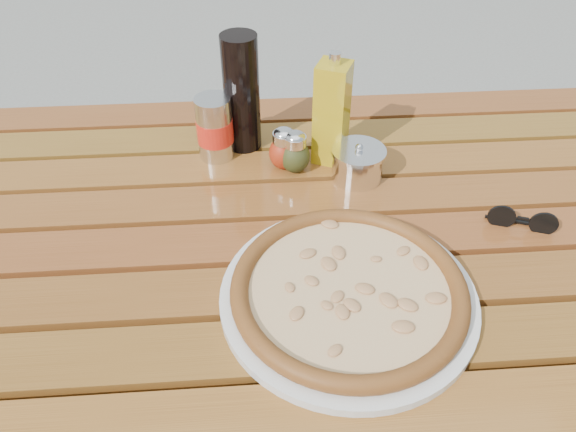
{
  "coord_description": "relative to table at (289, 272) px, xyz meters",
  "views": [
    {
      "loc": [
        -0.05,
        -0.65,
        1.36
      ],
      "look_at": [
        0.0,
        0.02,
        0.78
      ],
      "focal_mm": 35.0,
      "sensor_mm": 36.0,
      "label": 1
    }
  ],
  "objects": [
    {
      "name": "plate",
      "position": [
        0.07,
        -0.13,
        0.08
      ],
      "size": [
        0.41,
        0.41,
        0.01
      ],
      "primitive_type": "cylinder",
      "rotation": [
        0.0,
        0.0,
        0.15
      ],
      "color": "silver",
      "rests_on": "table"
    },
    {
      "name": "pepper_shaker",
      "position": [
        0.0,
        0.2,
        0.11
      ],
      "size": [
        0.07,
        0.07,
        0.08
      ],
      "rotation": [
        0.0,
        0.0,
        0.33
      ],
      "color": "#B23014",
      "rests_on": "table"
    },
    {
      "name": "table",
      "position": [
        0.0,
        0.0,
        0.0
      ],
      "size": [
        1.4,
        0.9,
        0.75
      ],
      "color": "#371E0C",
      "rests_on": "ground"
    },
    {
      "name": "pizza",
      "position": [
        0.07,
        -0.13,
        0.1
      ],
      "size": [
        0.42,
        0.42,
        0.03
      ],
      "rotation": [
        0.0,
        0.0,
        0.34
      ],
      "color": "beige",
      "rests_on": "plate"
    },
    {
      "name": "oregano_shaker",
      "position": [
        0.02,
        0.18,
        0.11
      ],
      "size": [
        0.07,
        0.07,
        0.08
      ],
      "rotation": [
        0.0,
        0.0,
        -0.32
      ],
      "color": "#3D411A",
      "rests_on": "table"
    },
    {
      "name": "sunglasses",
      "position": [
        0.37,
        -0.0,
        0.09
      ],
      "size": [
        0.11,
        0.05,
        0.04
      ],
      "rotation": [
        0.0,
        0.0,
        -0.34
      ],
      "color": "black",
      "rests_on": "table"
    },
    {
      "name": "parmesan_tin",
      "position": [
        0.13,
        0.15,
        0.11
      ],
      "size": [
        0.11,
        0.11,
        0.07
      ],
      "rotation": [
        0.0,
        0.0,
        0.18
      ],
      "color": "silver",
      "rests_on": "table"
    },
    {
      "name": "dark_bottle",
      "position": [
        -0.07,
        0.27,
        0.19
      ],
      "size": [
        0.08,
        0.08,
        0.22
      ],
      "primitive_type": "cylinder",
      "rotation": [
        0.0,
        0.0,
        -0.27
      ],
      "color": "black",
      "rests_on": "table"
    },
    {
      "name": "olive_oil_cruet",
      "position": [
        0.09,
        0.22,
        0.17
      ],
      "size": [
        0.07,
        0.07,
        0.21
      ],
      "rotation": [
        0.0,
        0.0,
        -0.42
      ],
      "color": "#AE9012",
      "rests_on": "table"
    },
    {
      "name": "soda_can",
      "position": [
        -0.12,
        0.24,
        0.13
      ],
      "size": [
        0.08,
        0.08,
        0.12
      ],
      "rotation": [
        0.0,
        0.0,
        -0.32
      ],
      "color": "silver",
      "rests_on": "table"
    }
  ]
}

